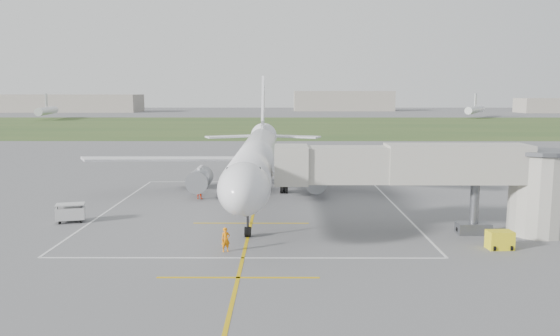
{
  "coord_description": "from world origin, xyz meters",
  "views": [
    {
      "loc": [
        2.7,
        -56.08,
        11.24
      ],
      "look_at": [
        2.49,
        -4.0,
        4.0
      ],
      "focal_mm": 35.0,
      "sensor_mm": 36.0,
      "label": 1
    }
  ],
  "objects_px": {
    "ramp_worker_wing": "(199,190)",
    "jet_bridge": "(447,175)",
    "ramp_worker_nose": "(226,240)",
    "airliner": "(257,158)",
    "baggage_cart": "(71,213)",
    "gpu_unit": "(500,240)"
  },
  "relations": [
    {
      "from": "ramp_worker_wing",
      "to": "jet_bridge",
      "type": "bearing_deg",
      "value": 163.8
    },
    {
      "from": "gpu_unit",
      "to": "ramp_worker_wing",
      "type": "height_order",
      "value": "ramp_worker_wing"
    },
    {
      "from": "gpu_unit",
      "to": "baggage_cart",
      "type": "bearing_deg",
      "value": 163.45
    },
    {
      "from": "jet_bridge",
      "to": "gpu_unit",
      "type": "relative_size",
      "value": 12.69
    },
    {
      "from": "baggage_cart",
      "to": "ramp_worker_nose",
      "type": "height_order",
      "value": "ramp_worker_nose"
    },
    {
      "from": "airliner",
      "to": "ramp_worker_nose",
      "type": "relative_size",
      "value": 26.7
    },
    {
      "from": "jet_bridge",
      "to": "ramp_worker_nose",
      "type": "xyz_separation_m",
      "value": [
        -17.04,
        -5.0,
        -3.87
      ]
    },
    {
      "from": "baggage_cart",
      "to": "ramp_worker_wing",
      "type": "distance_m",
      "value": 14.31
    },
    {
      "from": "airliner",
      "to": "jet_bridge",
      "type": "distance_m",
      "value": 21.22
    },
    {
      "from": "airliner",
      "to": "ramp_worker_nose",
      "type": "xyz_separation_m",
      "value": [
        -1.32,
        -19.25,
        -3.52
      ]
    },
    {
      "from": "ramp_worker_nose",
      "to": "ramp_worker_wing",
      "type": "height_order",
      "value": "ramp_worker_wing"
    },
    {
      "from": "jet_bridge",
      "to": "baggage_cart",
      "type": "bearing_deg",
      "value": 173.1
    },
    {
      "from": "ramp_worker_nose",
      "to": "ramp_worker_wing",
      "type": "relative_size",
      "value": 0.94
    },
    {
      "from": "gpu_unit",
      "to": "ramp_worker_nose",
      "type": "relative_size",
      "value": 1.05
    },
    {
      "from": "ramp_worker_nose",
      "to": "ramp_worker_wing",
      "type": "xyz_separation_m",
      "value": [
        -4.8,
        19.39,
        0.06
      ]
    },
    {
      "from": "jet_bridge",
      "to": "ramp_worker_nose",
      "type": "distance_m",
      "value": 18.17
    },
    {
      "from": "jet_bridge",
      "to": "airliner",
      "type": "bearing_deg",
      "value": 137.81
    },
    {
      "from": "jet_bridge",
      "to": "gpu_unit",
      "type": "distance_m",
      "value": 6.49
    },
    {
      "from": "jet_bridge",
      "to": "gpu_unit",
      "type": "height_order",
      "value": "jet_bridge"
    },
    {
      "from": "airliner",
      "to": "ramp_worker_wing",
      "type": "distance_m",
      "value": 7.03
    },
    {
      "from": "gpu_unit",
      "to": "ramp_worker_wing",
      "type": "relative_size",
      "value": 0.99
    },
    {
      "from": "jet_bridge",
      "to": "ramp_worker_wing",
      "type": "bearing_deg",
      "value": 146.62
    }
  ]
}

